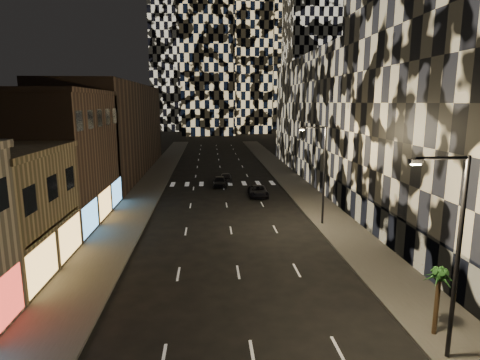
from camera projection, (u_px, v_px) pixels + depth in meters
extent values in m
cube|color=#47443F|center=(151.00, 184.00, 55.59)|extent=(4.00, 120.00, 0.15)
cube|color=#47443F|center=(293.00, 182.00, 57.09)|extent=(4.00, 120.00, 0.15)
cube|color=#4C4C47|center=(166.00, 184.00, 55.74)|extent=(0.20, 120.00, 0.15)
cube|color=#4C4C47|center=(278.00, 182.00, 56.93)|extent=(0.20, 120.00, 0.15)
cube|color=#4F3A2D|center=(48.00, 159.00, 37.78)|extent=(10.00, 15.00, 12.00)
cube|color=#4F3A2D|center=(113.00, 129.00, 63.53)|extent=(10.00, 40.00, 14.00)
cube|color=#383838|center=(387.00, 226.00, 32.03)|extent=(0.60, 25.00, 3.00)
cube|color=#232326|center=(348.00, 117.00, 62.99)|extent=(16.00, 40.00, 18.00)
cylinder|color=black|center=(457.00, 261.00, 16.96)|extent=(0.20, 0.20, 9.00)
cylinder|color=black|center=(442.00, 158.00, 16.04)|extent=(2.20, 0.14, 0.14)
cube|color=black|center=(416.00, 161.00, 15.98)|extent=(0.50, 0.25, 0.18)
cube|color=#FFEAB2|center=(416.00, 164.00, 16.00)|extent=(0.35, 0.18, 0.06)
cylinder|color=black|center=(324.00, 176.00, 36.53)|extent=(0.20, 0.20, 9.00)
cylinder|color=black|center=(314.00, 127.00, 35.61)|extent=(2.20, 0.14, 0.14)
cube|color=black|center=(302.00, 129.00, 35.55)|extent=(0.50, 0.25, 0.18)
cube|color=#FFEAB2|center=(302.00, 130.00, 35.58)|extent=(0.35, 0.18, 0.06)
imported|color=black|center=(220.00, 181.00, 54.24)|extent=(1.79, 4.21, 1.42)
imported|color=black|center=(226.00, 177.00, 57.74)|extent=(1.95, 4.38, 1.25)
imported|color=black|center=(258.00, 191.00, 48.47)|extent=(2.20, 4.74, 1.32)
cylinder|color=#47331E|center=(436.00, 306.00, 19.30)|extent=(0.22, 0.22, 2.92)
sphere|color=#183F16|center=(440.00, 275.00, 18.99)|extent=(0.64, 0.64, 0.64)
cone|color=#183F16|center=(443.00, 275.00, 19.09)|extent=(1.27, 0.68, 0.77)
cone|color=#183F16|center=(438.00, 274.00, 19.22)|extent=(0.64, 1.28, 0.77)
cone|color=#183F16|center=(435.00, 274.00, 19.18)|extent=(0.91, 1.20, 0.77)
cone|color=#183F16|center=(435.00, 276.00, 19.00)|extent=(1.28, 0.37, 0.77)
cone|color=#183F16|center=(438.00, 277.00, 18.83)|extent=(1.06, 1.09, 0.77)
cone|color=#183F16|center=(443.00, 278.00, 18.78)|extent=(0.42, 1.29, 0.77)
cone|color=#183F16|center=(445.00, 277.00, 18.90)|extent=(1.22, 0.87, 0.77)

